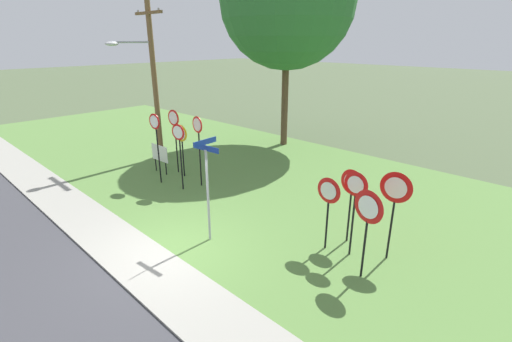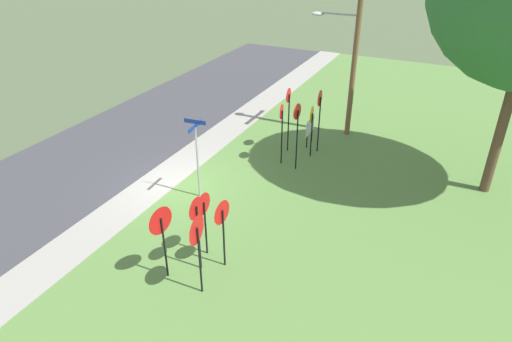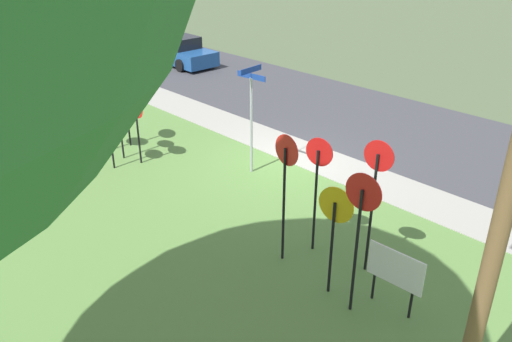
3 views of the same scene
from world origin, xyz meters
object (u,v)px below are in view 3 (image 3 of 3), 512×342
yield_sign_near_right (137,112)px  yield_sign_center (118,101)px  stop_sign_far_center (376,181)px  street_name_post (251,112)px  stop_sign_near_right (285,173)px  yield_sign_near_left (87,97)px  yield_sign_far_left (108,114)px  parked_sedan_distant (177,50)px  stop_sign_near_left (335,218)px  notice_board (395,271)px  stop_sign_far_left (318,173)px  stop_sign_far_right (361,215)px  yield_sign_far_right (126,93)px

yield_sign_near_right → yield_sign_center: bearing=17.4°
stop_sign_far_center → street_name_post: bearing=-22.0°
stop_sign_near_right → yield_sign_center: size_ratio=1.17×
yield_sign_near_left → yield_sign_far_left: yield_sign_near_left is taller
stop_sign_near_right → parked_sedan_distant: size_ratio=0.60×
stop_sign_near_right → parked_sedan_distant: 17.36m
yield_sign_far_left → street_name_post: size_ratio=0.73×
yield_sign_near_left → yield_sign_far_left: size_ratio=1.11×
stop_sign_near_left → notice_board: bearing=-167.6°
yield_sign_center → parked_sedan_distant: size_ratio=0.51×
stop_sign_far_center → street_name_post: street_name_post is taller
stop_sign_far_left → parked_sedan_distant: 17.19m
stop_sign_near_left → stop_sign_far_right: bearing=161.0°
stop_sign_near_left → street_name_post: (4.85, -2.54, 0.17)m
parked_sedan_distant → stop_sign_near_left: bearing=154.2°
stop_sign_near_left → notice_board: stop_sign_near_left is taller
stop_sign_near_left → notice_board: 1.42m
yield_sign_center → notice_board: 9.37m
notice_board → stop_sign_far_center: bearing=-35.8°
stop_sign_far_center → street_name_post: (4.94, -1.45, -0.22)m
stop_sign_far_left → street_name_post: bearing=-34.6°
yield_sign_near_right → parked_sedan_distant: bearing=-40.1°
stop_sign_far_left → yield_sign_near_right: 6.43m
stop_sign_near_right → stop_sign_far_right: 1.98m
stop_sign_near_left → stop_sign_far_right: size_ratio=0.81×
stop_sign_far_right → yield_sign_near_right: bearing=-9.3°
stop_sign_near_right → yield_sign_far_right: (7.57, -0.97, -0.28)m
yield_sign_near_right → street_name_post: 3.32m
notice_board → yield_sign_near_left: bearing=0.8°
yield_sign_center → yield_sign_far_right: bearing=-43.2°
yield_sign_far_left → street_name_post: bearing=-132.2°
yield_sign_far_right → yield_sign_near_left: bearing=96.1°
stop_sign_far_center → stop_sign_far_right: stop_sign_far_center is taller
stop_sign_far_left → stop_sign_far_center: size_ratio=0.91×
yield_sign_far_left → notice_board: 8.96m
stop_sign_far_right → yield_sign_far_right: size_ratio=1.20×
yield_sign_near_left → street_name_post: size_ratio=0.81×
yield_sign_near_right → street_name_post: size_ratio=0.70×
yield_sign_far_left → yield_sign_far_right: (1.12, -1.24, 0.08)m
stop_sign_far_center → yield_sign_center: (8.31, 0.65, -0.24)m
yield_sign_near_right → yield_sign_far_left: yield_sign_far_left is taller
yield_sign_center → notice_board: size_ratio=1.92×
yield_sign_near_left → notice_board: size_ratio=1.97×
stop_sign_far_left → yield_sign_near_left: stop_sign_far_left is taller
stop_sign_far_center → parked_sedan_distant: (16.60, -7.42, -1.42)m
stop_sign_far_left → stop_sign_far_right: stop_sign_far_right is taller
notice_board → yield_sign_near_right: bearing=-3.5°
stop_sign_far_center → yield_sign_far_left: (7.90, 1.22, -0.38)m
stop_sign_near_right → stop_sign_far_left: size_ratio=1.08×
yield_sign_far_left → notice_board: yield_sign_far_left is taller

